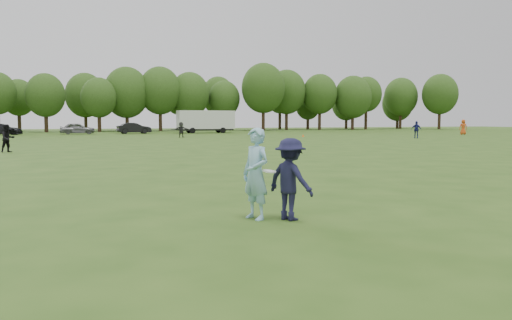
# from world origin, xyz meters

# --- Properties ---
(ground) EXTENTS (200.00, 200.00, 0.00)m
(ground) POSITION_xyz_m (0.00, 0.00, 0.00)
(ground) COLOR #294B15
(ground) RESTS_ON ground
(thrower) EXTENTS (0.64, 0.77, 1.81)m
(thrower) POSITION_xyz_m (-1.28, -0.05, 0.90)
(thrower) COLOR #8DC2D9
(thrower) RESTS_ON ground
(defender) EXTENTS (0.99, 1.20, 1.61)m
(defender) POSITION_xyz_m (-0.67, -0.35, 0.80)
(defender) COLOR #181836
(defender) RESTS_ON ground
(player_far_a) EXTENTS (1.01, 0.94, 1.67)m
(player_far_a) POSITION_xyz_m (-8.60, 23.71, 0.83)
(player_far_a) COLOR black
(player_far_a) RESTS_ON ground
(player_far_b) EXTENTS (1.08, 1.00, 1.77)m
(player_far_b) POSITION_xyz_m (28.46, 34.12, 0.89)
(player_far_b) COLOR navy
(player_far_b) RESTS_ON ground
(player_far_c) EXTENTS (1.13, 1.01, 1.94)m
(player_far_c) POSITION_xyz_m (41.56, 41.91, 0.97)
(player_far_c) COLOR #CE4C18
(player_far_c) RESTS_ON ground
(player_far_d) EXTENTS (1.58, 0.60, 1.67)m
(player_far_d) POSITION_xyz_m (5.84, 44.43, 0.84)
(player_far_d) COLOR #2A2A2A
(player_far_d) RESTS_ON ground
(car_d) EXTENTS (5.11, 2.61, 1.42)m
(car_d) POSITION_xyz_m (-13.82, 60.64, 0.71)
(car_d) COLOR black
(car_d) RESTS_ON ground
(car_e) EXTENTS (4.46, 1.93, 1.50)m
(car_e) POSITION_xyz_m (-4.83, 60.42, 0.75)
(car_e) COLOR slate
(car_e) RESTS_ON ground
(car_f) EXTENTS (4.68, 2.15, 1.49)m
(car_f) POSITION_xyz_m (2.44, 60.31, 0.74)
(car_f) COLOR black
(car_f) RESTS_ON ground
(field_cone) EXTENTS (0.28, 0.28, 0.30)m
(field_cone) POSITION_xyz_m (19.17, 41.90, 0.15)
(field_cone) COLOR #DE500B
(field_cone) RESTS_ON ground
(disc_in_play) EXTENTS (0.31, 0.31, 0.07)m
(disc_in_play) POSITION_xyz_m (-1.09, -0.28, 0.97)
(disc_in_play) COLOR white
(disc_in_play) RESTS_ON ground
(cargo_trailer) EXTENTS (9.00, 2.75, 3.20)m
(cargo_trailer) POSITION_xyz_m (12.48, 60.51, 1.78)
(cargo_trailer) COLOR silver
(cargo_trailer) RESTS_ON ground
(treeline) EXTENTS (130.35, 18.39, 11.74)m
(treeline) POSITION_xyz_m (2.81, 76.90, 6.26)
(treeline) COLOR #332114
(treeline) RESTS_ON ground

